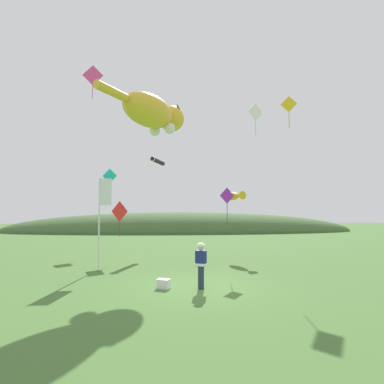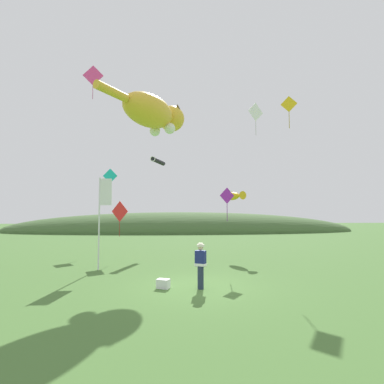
{
  "view_description": "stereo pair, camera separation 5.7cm",
  "coord_description": "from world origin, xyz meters",
  "px_view_note": "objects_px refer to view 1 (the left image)",
  "views": [
    {
      "loc": [
        -1.05,
        -12.12,
        3.05
      ],
      "look_at": [
        0.0,
        4.0,
        4.06
      ],
      "focal_mm": 28.0,
      "sensor_mm": 36.0,
      "label": 1
    },
    {
      "loc": [
        -0.99,
        -12.12,
        3.05
      ],
      "look_at": [
        0.0,
        4.0,
        4.06
      ],
      "focal_mm": 28.0,
      "sensor_mm": 36.0,
      "label": 2
    }
  ],
  "objects_px": {
    "kite_giant_cat": "(154,113)",
    "kite_diamond_teal": "(110,176)",
    "kite_diamond_red": "(120,212)",
    "festival_attendant": "(201,264)",
    "kite_diamond_white": "(255,112)",
    "kite_spool": "(201,280)",
    "festival_banner_pole": "(102,209)",
    "kite_fish_windsock": "(234,196)",
    "kite_tube_streamer": "(158,161)",
    "kite_diamond_gold": "(289,105)",
    "kite_diamond_pink": "(93,76)",
    "kite_diamond_violet": "(227,196)",
    "picnic_cooler": "(164,284)"
  },
  "relations": [
    {
      "from": "kite_fish_windsock",
      "to": "kite_tube_streamer",
      "type": "xyz_separation_m",
      "value": [
        -5.53,
        4.28,
        3.1
      ]
    },
    {
      "from": "kite_giant_cat",
      "to": "kite_diamond_violet",
      "type": "distance_m",
      "value": 6.82
    },
    {
      "from": "kite_diamond_teal",
      "to": "kite_diamond_red",
      "type": "bearing_deg",
      "value": -72.21
    },
    {
      "from": "kite_giant_cat",
      "to": "kite_diamond_gold",
      "type": "relative_size",
      "value": 3.57
    },
    {
      "from": "kite_spool",
      "to": "kite_tube_streamer",
      "type": "relative_size",
      "value": 0.11
    },
    {
      "from": "kite_fish_windsock",
      "to": "kite_diamond_white",
      "type": "height_order",
      "value": "kite_diamond_white"
    },
    {
      "from": "kite_giant_cat",
      "to": "picnic_cooler",
      "type": "bearing_deg",
      "value": -82.14
    },
    {
      "from": "festival_banner_pole",
      "to": "kite_diamond_violet",
      "type": "distance_m",
      "value": 6.57
    },
    {
      "from": "kite_diamond_teal",
      "to": "festival_banner_pole",
      "type": "bearing_deg",
      "value": -80.63
    },
    {
      "from": "kite_tube_streamer",
      "to": "kite_diamond_teal",
      "type": "bearing_deg",
      "value": -171.54
    },
    {
      "from": "kite_diamond_violet",
      "to": "kite_diamond_gold",
      "type": "distance_m",
      "value": 6.05
    },
    {
      "from": "kite_giant_cat",
      "to": "kite_diamond_white",
      "type": "distance_m",
      "value": 6.33
    },
    {
      "from": "festival_banner_pole",
      "to": "kite_giant_cat",
      "type": "bearing_deg",
      "value": 36.08
    },
    {
      "from": "kite_diamond_gold",
      "to": "kite_diamond_teal",
      "type": "bearing_deg",
      "value": 142.12
    },
    {
      "from": "festival_attendant",
      "to": "kite_diamond_red",
      "type": "distance_m",
      "value": 8.43
    },
    {
      "from": "kite_diamond_teal",
      "to": "kite_diamond_white",
      "type": "xyz_separation_m",
      "value": [
        10.24,
        -6.21,
        3.39
      ]
    },
    {
      "from": "festival_attendant",
      "to": "kite_tube_streamer",
      "type": "relative_size",
      "value": 0.69
    },
    {
      "from": "kite_spool",
      "to": "festival_banner_pole",
      "type": "relative_size",
      "value": 0.06
    },
    {
      "from": "kite_giant_cat",
      "to": "kite_diamond_red",
      "type": "height_order",
      "value": "kite_giant_cat"
    },
    {
      "from": "festival_attendant",
      "to": "kite_diamond_white",
      "type": "xyz_separation_m",
      "value": [
        4.06,
        6.31,
        8.26
      ]
    },
    {
      "from": "kite_diamond_teal",
      "to": "kite_diamond_violet",
      "type": "height_order",
      "value": "kite_diamond_teal"
    },
    {
      "from": "festival_banner_pole",
      "to": "kite_tube_streamer",
      "type": "distance_m",
      "value": 10.18
    },
    {
      "from": "kite_tube_streamer",
      "to": "kite_diamond_teal",
      "type": "height_order",
      "value": "kite_tube_streamer"
    },
    {
      "from": "festival_banner_pole",
      "to": "kite_diamond_white",
      "type": "relative_size",
      "value": 2.3
    },
    {
      "from": "kite_tube_streamer",
      "to": "kite_diamond_violet",
      "type": "height_order",
      "value": "kite_tube_streamer"
    },
    {
      "from": "festival_banner_pole",
      "to": "kite_fish_windsock",
      "type": "distance_m",
      "value": 9.3
    },
    {
      "from": "kite_diamond_gold",
      "to": "kite_diamond_white",
      "type": "height_order",
      "value": "kite_diamond_white"
    },
    {
      "from": "festival_banner_pole",
      "to": "kite_diamond_white",
      "type": "bearing_deg",
      "value": 14.22
    },
    {
      "from": "kite_spool",
      "to": "kite_giant_cat",
      "type": "bearing_deg",
      "value": 114.65
    },
    {
      "from": "kite_giant_cat",
      "to": "kite_diamond_red",
      "type": "relative_size",
      "value": 2.91
    },
    {
      "from": "kite_diamond_white",
      "to": "kite_diamond_pink",
      "type": "bearing_deg",
      "value": 173.68
    },
    {
      "from": "kite_diamond_violet",
      "to": "kite_spool",
      "type": "bearing_deg",
      "value": -119.95
    },
    {
      "from": "kite_diamond_pink",
      "to": "kite_diamond_gold",
      "type": "distance_m",
      "value": 12.45
    },
    {
      "from": "kite_giant_cat",
      "to": "kite_diamond_teal",
      "type": "xyz_separation_m",
      "value": [
        -3.93,
        6.61,
        -3.05
      ]
    },
    {
      "from": "festival_banner_pole",
      "to": "kite_giant_cat",
      "type": "relative_size",
      "value": 0.75
    },
    {
      "from": "kite_spool",
      "to": "kite_diamond_teal",
      "type": "bearing_deg",
      "value": 118.19
    },
    {
      "from": "festival_banner_pole",
      "to": "kite_diamond_red",
      "type": "relative_size",
      "value": 2.19
    },
    {
      "from": "kite_diamond_pink",
      "to": "kite_fish_windsock",
      "type": "bearing_deg",
      "value": 8.13
    },
    {
      "from": "kite_diamond_violet",
      "to": "festival_attendant",
      "type": "bearing_deg",
      "value": -115.05
    },
    {
      "from": "kite_spool",
      "to": "kite_diamond_gold",
      "type": "height_order",
      "value": "kite_diamond_gold"
    },
    {
      "from": "kite_diamond_red",
      "to": "festival_attendant",
      "type": "bearing_deg",
      "value": -57.62
    },
    {
      "from": "kite_tube_streamer",
      "to": "kite_diamond_white",
      "type": "xyz_separation_m",
      "value": [
        6.43,
        -6.78,
        2.04
      ]
    },
    {
      "from": "kite_spool",
      "to": "kite_tube_streamer",
      "type": "xyz_separation_m",
      "value": [
        -2.45,
        12.25,
        7.03
      ]
    },
    {
      "from": "festival_attendant",
      "to": "kite_fish_windsock",
      "type": "distance_m",
      "value": 9.87
    },
    {
      "from": "kite_diamond_violet",
      "to": "kite_diamond_gold",
      "type": "bearing_deg",
      "value": -0.14
    },
    {
      "from": "festival_banner_pole",
      "to": "kite_diamond_pink",
      "type": "distance_m",
      "value": 9.44
    },
    {
      "from": "kite_fish_windsock",
      "to": "kite_diamond_red",
      "type": "distance_m",
      "value": 7.85
    },
    {
      "from": "kite_tube_streamer",
      "to": "kite_diamond_pink",
      "type": "xyz_separation_m",
      "value": [
        -3.95,
        -5.63,
        4.63
      ]
    },
    {
      "from": "picnic_cooler",
      "to": "kite_diamond_pink",
      "type": "bearing_deg",
      "value": 123.73
    },
    {
      "from": "picnic_cooler",
      "to": "kite_diamond_pink",
      "type": "xyz_separation_m",
      "value": [
        -4.86,
        7.28,
        11.62
      ]
    }
  ]
}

